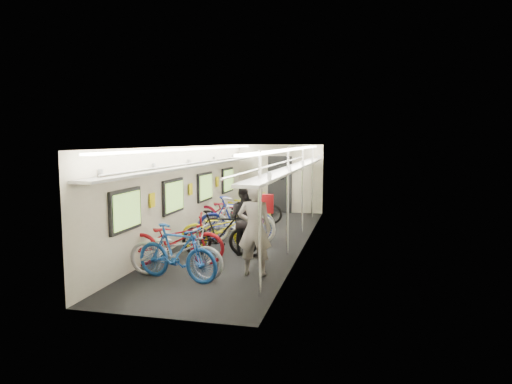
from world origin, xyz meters
The scene contains 15 objects.
train_car_shell centered at (-0.36, 0.71, 1.66)m, with size 10.00×10.00×10.00m.
bicycle_0 centered at (-0.50, -3.13, 0.50)m, with size 0.66×1.90×1.00m, color #9E9DA2.
bicycle_1 centered at (-0.42, -3.28, 0.52)m, with size 0.49×1.72×1.03m, color #19499B.
bicycle_2 centered at (-0.86, -2.36, 0.53)m, with size 0.71×2.03×1.07m, color maroon.
bicycle_3 centered at (-0.19, -1.40, 0.51)m, with size 0.48×1.71×1.02m, color black.
bicycle_4 centered at (-0.37, -0.78, 0.48)m, with size 0.64×1.84×0.97m, color yellow.
bicycle_5 centered at (-0.15, -0.02, 0.57)m, with size 0.53×1.89×1.14m, color silver.
bicycle_6 centered at (-0.31, 0.34, 0.54)m, with size 0.71×2.04×1.07m, color #9E9DA1.
bicycle_7 centered at (-0.25, 0.09, 0.58)m, with size 0.55×1.93×1.16m, color navy.
bicycle_8 centered at (-0.73, 1.07, 0.56)m, with size 0.74×2.13×1.12m, color maroon.
bicycle_9 centered at (-0.29, 2.51, 0.48)m, with size 0.45×1.60×0.96m, color black.
bicycle_10 centered at (-0.64, 2.59, 0.49)m, with size 0.65×1.87×0.98m, color yellow.
passenger_near centered at (0.89, -2.64, 0.89)m, with size 0.65×0.42×1.77m, color gray.
passenger_mid centered at (0.31, -1.18, 0.80)m, with size 0.78×0.61×1.60m, color black.
backpack centered at (0.98, -1.93, 1.28)m, with size 0.26×0.14×0.38m, color #B01118.
Camera 1 is at (2.84, -10.84, 2.55)m, focal length 32.00 mm.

